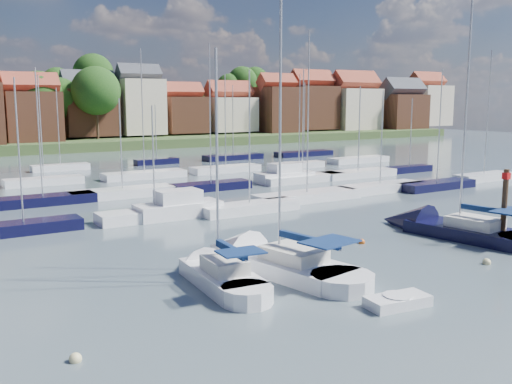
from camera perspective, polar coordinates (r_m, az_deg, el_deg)
ground at (r=67.23m, az=-10.57°, el=0.94°), size 260.00×260.00×0.00m
sailboat_left at (r=30.50m, az=-4.18°, el=-8.16°), size 3.28×9.66×12.99m
sailboat_centre at (r=32.84m, az=1.01°, el=-6.90°), size 5.57×12.84×16.86m
sailboat_navy at (r=42.93m, az=18.34°, el=-3.53°), size 5.36×13.05×17.51m
tender at (r=27.58m, az=13.97°, el=-10.57°), size 3.16×1.74×0.65m
timber_piling at (r=41.33m, az=23.49°, el=-2.57°), size 0.40×0.40×7.21m
buoy_a at (r=22.70m, az=-17.60°, el=-15.85°), size 0.47×0.47×0.47m
buoy_b at (r=27.27m, az=11.75°, el=-11.28°), size 0.41×0.41×0.41m
buoy_c at (r=29.28m, az=4.84°, el=-9.67°), size 0.46×0.46×0.46m
buoy_d at (r=36.05m, az=22.06°, el=-6.70°), size 0.48×0.48×0.48m
buoy_e at (r=38.77m, az=10.53°, el=-5.08°), size 0.43×0.43×0.43m
marina_field at (r=63.47m, az=-7.39°, el=0.93°), size 79.62×41.41×15.93m
far_shore_town at (r=157.06m, az=-22.29°, el=6.72°), size 212.46×90.00×22.27m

